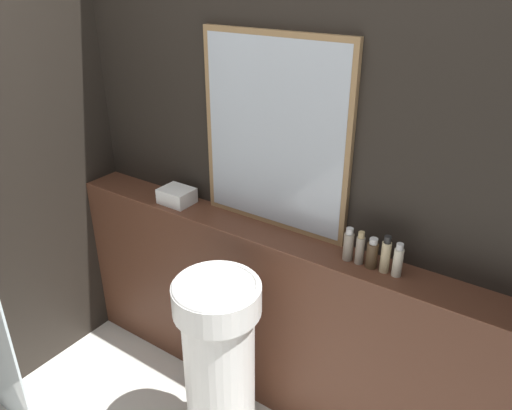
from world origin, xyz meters
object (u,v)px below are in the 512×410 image
(hand_soap_bottle, at_px, (398,261))
(conditioner_bottle, at_px, (360,249))
(mirror, at_px, (274,135))
(shampoo_bottle, at_px, (348,245))
(body_wash_bottle, at_px, (386,255))
(pedestal_sink, at_px, (219,363))
(lotion_bottle, at_px, (372,254))
(towel_stack, at_px, (177,196))

(hand_soap_bottle, bearing_deg, conditioner_bottle, 180.00)
(mirror, xyz_separation_m, shampoo_bottle, (0.44, -0.09, -0.38))
(shampoo_bottle, relative_size, body_wash_bottle, 0.91)
(pedestal_sink, distance_m, lotion_bottle, 0.86)
(shampoo_bottle, bearing_deg, body_wash_bottle, 0.00)
(towel_stack, bearing_deg, shampoo_bottle, -0.00)
(towel_stack, bearing_deg, lotion_bottle, 0.00)
(conditioner_bottle, xyz_separation_m, lotion_bottle, (0.06, 0.00, -0.01))
(conditioner_bottle, height_order, lotion_bottle, conditioner_bottle)
(pedestal_sink, bearing_deg, towel_stack, 145.32)
(towel_stack, xyz_separation_m, hand_soap_bottle, (1.21, 0.00, 0.03))
(hand_soap_bottle, bearing_deg, mirror, 172.16)
(towel_stack, height_order, body_wash_bottle, body_wash_bottle)
(shampoo_bottle, bearing_deg, mirror, 168.38)
(mirror, relative_size, lotion_bottle, 6.57)
(shampoo_bottle, distance_m, hand_soap_bottle, 0.22)
(towel_stack, relative_size, body_wash_bottle, 1.03)
(pedestal_sink, relative_size, lotion_bottle, 6.87)
(shampoo_bottle, bearing_deg, conditioner_bottle, 0.00)
(pedestal_sink, bearing_deg, body_wash_bottle, 35.53)
(pedestal_sink, distance_m, towel_stack, 0.89)
(lotion_bottle, distance_m, body_wash_bottle, 0.06)
(shampoo_bottle, bearing_deg, hand_soap_bottle, 0.00)
(mirror, height_order, body_wash_bottle, mirror)
(hand_soap_bottle, bearing_deg, pedestal_sink, -146.85)
(lotion_bottle, relative_size, hand_soap_bottle, 0.92)
(shampoo_bottle, height_order, lotion_bottle, shampoo_bottle)
(pedestal_sink, xyz_separation_m, conditioner_bottle, (0.46, 0.41, 0.56))
(towel_stack, bearing_deg, hand_soap_bottle, 0.00)
(mirror, bearing_deg, conditioner_bottle, -10.41)
(body_wash_bottle, relative_size, hand_soap_bottle, 1.12)
(pedestal_sink, bearing_deg, lotion_bottle, 38.43)
(lotion_bottle, bearing_deg, towel_stack, 180.00)
(pedestal_sink, bearing_deg, conditioner_bottle, 41.66)
(body_wash_bottle, bearing_deg, conditioner_bottle, 180.00)
(pedestal_sink, bearing_deg, mirror, 94.57)
(body_wash_bottle, bearing_deg, mirror, 171.48)
(towel_stack, xyz_separation_m, shampoo_bottle, (0.99, -0.00, 0.03))
(pedestal_sink, xyz_separation_m, body_wash_bottle, (0.57, 0.41, 0.57))
(pedestal_sink, height_order, hand_soap_bottle, hand_soap_bottle)
(mirror, distance_m, shampoo_bottle, 0.59)
(pedestal_sink, distance_m, conditioner_bottle, 0.83)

